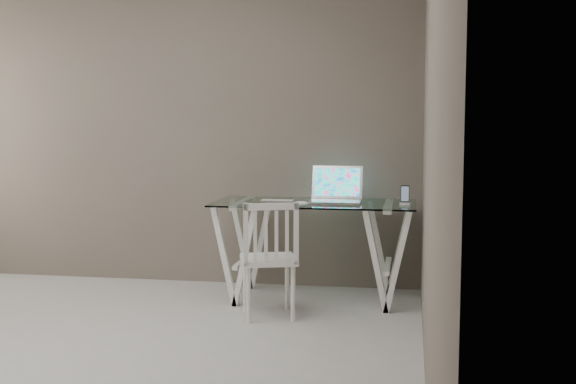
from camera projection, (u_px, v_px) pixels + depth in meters
The scene contains 7 objects.
room at pixel (31, 52), 3.77m from camera, with size 4.50×4.52×2.71m.
desk at pixel (314, 250), 5.43m from camera, with size 1.50×0.70×0.75m.
chair at pixel (269, 254), 4.91m from camera, with size 0.47×0.47×0.81m.
laptop at pixel (336, 193), 5.42m from camera, with size 0.38×0.35×0.26m.
keyboard at pixel (277, 201), 5.47m from camera, with size 0.26×0.11×0.01m, color silver.
mouse at pixel (301, 204), 5.15m from camera, with size 0.11×0.07×0.04m, color white.
phone_dock at pixel (405, 199), 5.24m from camera, with size 0.07×0.07×0.14m.
Camera 1 is at (1.91, -3.52, 1.36)m, focal length 45.00 mm.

